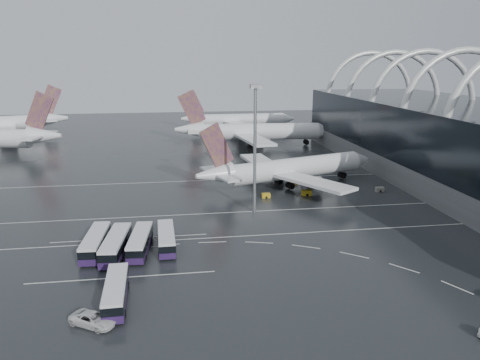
{
  "coord_description": "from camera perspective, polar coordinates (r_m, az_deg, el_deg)",
  "views": [
    {
      "loc": [
        -16.11,
        -82.18,
        31.83
      ],
      "look_at": [
        -1.71,
        12.37,
        7.0
      ],
      "focal_mm": 35.0,
      "sensor_mm": 36.0,
      "label": 1
    }
  ],
  "objects": [
    {
      "name": "airliner_gate_c",
      "position": [
        215.06,
        -0.4,
        7.3
      ],
      "size": [
        52.28,
        48.43,
        18.69
      ],
      "rotation": [
        0.0,
        0.0,
        0.01
      ],
      "color": "white",
      "rests_on": "ground"
    },
    {
      "name": "bus_row_near_b",
      "position": [
        81.32,
        -14.9,
        -7.62
      ],
      "size": [
        4.29,
        13.65,
        3.31
      ],
      "rotation": [
        0.0,
        0.0,
        1.48
      ],
      "color": "#24123A",
      "rests_on": "ground"
    },
    {
      "name": "lane_marking_mid",
      "position": [
        100.71,
        1.0,
        -3.87
      ],
      "size": [
        120.0,
        0.25,
        0.01
      ],
      "primitive_type": "cube",
      "color": "silver",
      "rests_on": "ground"
    },
    {
      "name": "bus_row_far_b",
      "position": [
        66.45,
        -14.9,
        -12.99
      ],
      "size": [
        3.17,
        12.26,
        3.0
      ],
      "rotation": [
        0.0,
        0.0,
        1.6
      ],
      "color": "#24123A",
      "rests_on": "ground"
    },
    {
      "name": "gse_cart_belly_e",
      "position": [
        125.47,
        6.48,
        0.06
      ],
      "size": [
        2.33,
        1.38,
        1.27
      ],
      "primitive_type": "cube",
      "color": "#B59518",
      "rests_on": "ground"
    },
    {
      "name": "jet_remote_far",
      "position": [
        220.67,
        -26.31,
        6.21
      ],
      "size": [
        48.47,
        39.36,
        21.35
      ],
      "rotation": [
        0.0,
        0.0,
        3.43
      ],
      "color": "white",
      "rests_on": "ground"
    },
    {
      "name": "gse_cart_belly_d",
      "position": [
        120.63,
        16.66,
        -1.1
      ],
      "size": [
        2.0,
        1.18,
        1.09
      ],
      "primitive_type": "cube",
      "color": "slate",
      "rests_on": "ground"
    },
    {
      "name": "gse_cart_belly_b",
      "position": [
        119.14,
        10.42,
        -0.92
      ],
      "size": [
        1.95,
        1.15,
        1.06
      ],
      "primitive_type": "cube",
      "color": "slate",
      "rests_on": "ground"
    },
    {
      "name": "bus_row_near_c",
      "position": [
        81.89,
        -12.09,
        -7.36
      ],
      "size": [
        4.0,
        12.9,
        3.12
      ],
      "rotation": [
        0.0,
        0.0,
        1.48
      ],
      "color": "#24123A",
      "rests_on": "ground"
    },
    {
      "name": "ground",
      "position": [
        89.59,
        2.29,
        -6.27
      ],
      "size": [
        420.0,
        420.0,
        0.0
      ],
      "primitive_type": "plane",
      "color": "black",
      "rests_on": "ground"
    },
    {
      "name": "bus_row_near_d",
      "position": [
        82.76,
        -8.97,
        -7.02
      ],
      "size": [
        3.2,
        12.29,
        3.01
      ],
      "rotation": [
        0.0,
        0.0,
        1.6
      ],
      "color": "#24123A",
      "rests_on": "ground"
    },
    {
      "name": "gse_cart_belly_a",
      "position": [
        113.5,
        8.12,
        -1.55
      ],
      "size": [
        2.28,
        1.35,
        1.25
      ],
      "primitive_type": "cube",
      "color": "#B59518",
      "rests_on": "ground"
    },
    {
      "name": "lane_marking_far",
      "position": [
        127.28,
        -1.11,
        0.07
      ],
      "size": [
        120.0,
        0.25,
        0.01
      ],
      "primitive_type": "cube",
      "color": "silver",
      "rests_on": "ground"
    },
    {
      "name": "bus_bay_line_north",
      "position": [
        88.48,
        -13.28,
        -6.94
      ],
      "size": [
        28.0,
        0.25,
        0.01
      ],
      "primitive_type": "cube",
      "color": "silver",
      "rests_on": "ground"
    },
    {
      "name": "lane_marking_near",
      "position": [
        87.75,
        2.54,
        -6.72
      ],
      "size": [
        120.0,
        0.25,
        0.01
      ],
      "primitive_type": "cube",
      "color": "silver",
      "rests_on": "ground"
    },
    {
      "name": "airliner_main",
      "position": [
        119.97,
        5.82,
        1.28
      ],
      "size": [
        51.02,
        44.24,
        17.73
      ],
      "rotation": [
        0.0,
        0.0,
        0.33
      ],
      "color": "white",
      "rests_on": "ground"
    },
    {
      "name": "bus_row_near_a",
      "position": [
        83.34,
        -17.2,
        -7.28
      ],
      "size": [
        3.71,
        13.19,
        3.21
      ],
      "rotation": [
        0.0,
        0.0,
        1.51
      ],
      "color": "#24123A",
      "rests_on": "ground"
    },
    {
      "name": "airliner_gate_b",
      "position": [
        176.04,
        1.58,
        5.86
      ],
      "size": [
        60.32,
        54.12,
        20.94
      ],
      "rotation": [
        0.0,
        0.0,
        -0.07
      ],
      "color": "white",
      "rests_on": "ground"
    },
    {
      "name": "floodlight_mast",
      "position": [
        96.49,
        1.84,
        5.66
      ],
      "size": [
        2.06,
        2.06,
        26.89
      ],
      "color": "gray",
      "rests_on": "ground"
    },
    {
      "name": "bus_bay_line_south",
      "position": [
        73.85,
        -14.21,
        -11.45
      ],
      "size": [
        28.0,
        0.25,
        0.01
      ],
      "primitive_type": "cube",
      "color": "silver",
      "rests_on": "ground"
    },
    {
      "name": "van_curve_a",
      "position": [
        62.56,
        -17.49,
        -15.89
      ],
      "size": [
        6.54,
        5.51,
        1.66
      ],
      "primitive_type": "imported",
      "rotation": [
        0.0,
        0.0,
        1.01
      ],
      "color": "silver",
      "rests_on": "ground"
    },
    {
      "name": "gse_cart_belly_c",
      "position": [
        110.62,
        3.18,
        -1.9
      ],
      "size": [
        1.98,
        1.17,
        1.08
      ],
      "primitive_type": "cube",
      "color": "#B59518",
      "rests_on": "ground"
    }
  ]
}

